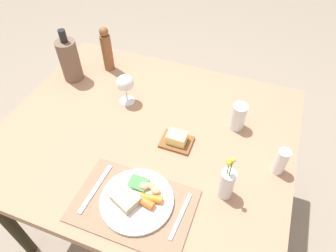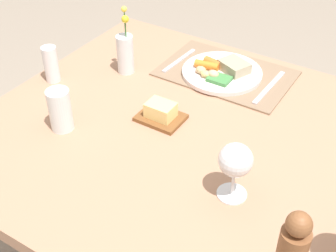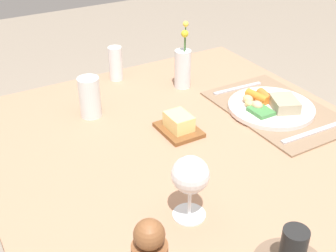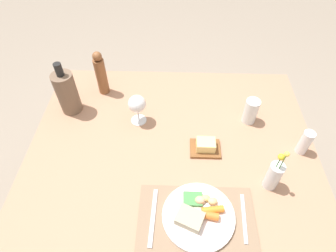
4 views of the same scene
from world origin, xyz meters
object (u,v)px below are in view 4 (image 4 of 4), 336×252
at_px(dinner_plate, 198,215).
at_px(knife, 244,218).
at_px(salt_shaker, 305,142).
at_px(pepper_mill, 101,74).
at_px(wine_glass, 137,105).
at_px(cooler_bottle, 67,92).
at_px(fork, 153,217).
at_px(butter_dish, 205,146).
at_px(flower_vase, 274,175).
at_px(water_tumbler, 250,112).
at_px(dining_table, 172,156).

bearing_deg(dinner_plate, knife, -0.73).
relative_size(salt_shaker, pepper_mill, 0.50).
bearing_deg(wine_glass, cooler_bottle, 168.92).
distance_m(fork, cooler_bottle, 0.70).
xyz_separation_m(dinner_plate, butter_dish, (0.04, 0.31, 0.00)).
xyz_separation_m(fork, butter_dish, (0.20, 0.31, 0.01)).
xyz_separation_m(dinner_plate, salt_shaker, (0.45, 0.31, 0.04)).
distance_m(flower_vase, butter_dish, 0.30).
bearing_deg(fork, wine_glass, 103.90).
bearing_deg(wine_glass, knife, -47.61).
distance_m(wine_glass, water_tumbler, 0.52).
distance_m(dining_table, flower_vase, 0.45).
relative_size(fork, butter_dish, 1.67).
distance_m(knife, water_tumbler, 0.50).
bearing_deg(butter_dish, fork, -123.10).
xyz_separation_m(dinner_plate, cooler_bottle, (-0.60, 0.53, 0.09)).
bearing_deg(knife, dining_table, 133.40).
bearing_deg(pepper_mill, flower_vase, -35.08).
bearing_deg(wine_glass, butter_dish, -27.77).
bearing_deg(fork, dining_table, 81.46).
distance_m(knife, wine_glass, 0.64).
bearing_deg(cooler_bottle, dinner_plate, -41.76).
height_order(dining_table, pepper_mill, pepper_mill).
distance_m(fork, flower_vase, 0.48).
distance_m(dinner_plate, butter_dish, 0.31).
height_order(salt_shaker, butter_dish, salt_shaker).
distance_m(cooler_bottle, water_tumbler, 0.85).
xyz_separation_m(dinner_plate, fork, (-0.16, -0.01, -0.01)).
xyz_separation_m(salt_shaker, water_tumbler, (-0.20, 0.17, -0.01)).
distance_m(dinner_plate, pepper_mill, 0.82).
xyz_separation_m(cooler_bottle, butter_dish, (0.64, -0.23, -0.09)).
bearing_deg(pepper_mill, dining_table, -44.07).
bearing_deg(butter_dish, water_tumbler, 40.11).
distance_m(salt_shaker, flower_vase, 0.24).
distance_m(salt_shaker, pepper_mill, 0.98).
distance_m(fork, wine_glass, 0.49).
bearing_deg(salt_shaker, fork, -152.51).
relative_size(butter_dish, water_tumbler, 1.05).
height_order(knife, water_tumbler, water_tumbler).
bearing_deg(dining_table, dinner_plate, -72.24).
bearing_deg(knife, dinner_plate, -177.18).
bearing_deg(butter_dish, pepper_mill, 144.44).
height_order(dinner_plate, cooler_bottle, cooler_bottle).
relative_size(dining_table, cooler_bottle, 4.63).
distance_m(wine_glass, cooler_bottle, 0.34).
distance_m(dinner_plate, cooler_bottle, 0.80).
bearing_deg(pepper_mill, water_tumbler, -14.13).
relative_size(dinner_plate, water_tumbler, 2.12).
relative_size(dinner_plate, pepper_mill, 1.10).
bearing_deg(pepper_mill, fork, -66.12).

